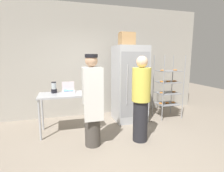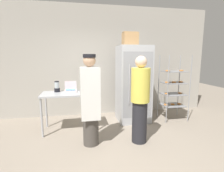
{
  "view_description": "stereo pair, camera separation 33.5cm",
  "coord_description": "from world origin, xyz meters",
  "px_view_note": "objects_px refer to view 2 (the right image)",
  "views": [
    {
      "loc": [
        -1.02,
        -2.75,
        1.68
      ],
      "look_at": [
        -0.01,
        0.66,
        1.07
      ],
      "focal_mm": 28.0,
      "sensor_mm": 36.0,
      "label": 1
    },
    {
      "loc": [
        -0.69,
        -2.83,
        1.68
      ],
      "look_at": [
        -0.01,
        0.66,
        1.07
      ],
      "focal_mm": 28.0,
      "sensor_mm": 36.0,
      "label": 2
    }
  ],
  "objects_px": {
    "refrigerator": "(133,84)",
    "person_baker": "(90,99)",
    "baking_rack": "(174,88)",
    "donut_box": "(71,90)",
    "cardboard_storage_box": "(130,39)",
    "blender_pitcher": "(57,87)",
    "person_customer": "(140,99)"
  },
  "relations": [
    {
      "from": "person_baker",
      "to": "person_customer",
      "type": "distance_m",
      "value": 0.95
    },
    {
      "from": "donut_box",
      "to": "blender_pitcher",
      "type": "bearing_deg",
      "value": 160.15
    },
    {
      "from": "baking_rack",
      "to": "person_baker",
      "type": "distance_m",
      "value": 2.48
    },
    {
      "from": "baking_rack",
      "to": "person_customer",
      "type": "bearing_deg",
      "value": -141.23
    },
    {
      "from": "blender_pitcher",
      "to": "person_customer",
      "type": "distance_m",
      "value": 1.92
    },
    {
      "from": "cardboard_storage_box",
      "to": "baking_rack",
      "type": "bearing_deg",
      "value": -1.53
    },
    {
      "from": "donut_box",
      "to": "cardboard_storage_box",
      "type": "distance_m",
      "value": 1.87
    },
    {
      "from": "donut_box",
      "to": "blender_pitcher",
      "type": "distance_m",
      "value": 0.33
    },
    {
      "from": "baking_rack",
      "to": "person_baker",
      "type": "height_order",
      "value": "person_baker"
    },
    {
      "from": "person_baker",
      "to": "person_customer",
      "type": "height_order",
      "value": "person_baker"
    },
    {
      "from": "refrigerator",
      "to": "donut_box",
      "type": "bearing_deg",
      "value": -169.63
    },
    {
      "from": "cardboard_storage_box",
      "to": "donut_box",
      "type": "bearing_deg",
      "value": -171.82
    },
    {
      "from": "donut_box",
      "to": "cardboard_storage_box",
      "type": "height_order",
      "value": "cardboard_storage_box"
    },
    {
      "from": "baking_rack",
      "to": "cardboard_storage_box",
      "type": "height_order",
      "value": "cardboard_storage_box"
    },
    {
      "from": "donut_box",
      "to": "person_customer",
      "type": "relative_size",
      "value": 0.16
    },
    {
      "from": "person_baker",
      "to": "person_customer",
      "type": "xyz_separation_m",
      "value": [
        0.95,
        -0.08,
        -0.03
      ]
    },
    {
      "from": "cardboard_storage_box",
      "to": "person_baker",
      "type": "relative_size",
      "value": 0.21
    },
    {
      "from": "refrigerator",
      "to": "person_baker",
      "type": "bearing_deg",
      "value": -137.2
    },
    {
      "from": "donut_box",
      "to": "cardboard_storage_box",
      "type": "relative_size",
      "value": 0.75
    },
    {
      "from": "refrigerator",
      "to": "baking_rack",
      "type": "relative_size",
      "value": 1.14
    },
    {
      "from": "baking_rack",
      "to": "donut_box",
      "type": "height_order",
      "value": "baking_rack"
    },
    {
      "from": "donut_box",
      "to": "person_customer",
      "type": "distance_m",
      "value": 1.6
    },
    {
      "from": "blender_pitcher",
      "to": "person_baker",
      "type": "distance_m",
      "value": 1.15
    },
    {
      "from": "person_customer",
      "to": "baking_rack",
      "type": "bearing_deg",
      "value": 38.77
    },
    {
      "from": "refrigerator",
      "to": "person_baker",
      "type": "distance_m",
      "value": 1.62
    },
    {
      "from": "refrigerator",
      "to": "person_baker",
      "type": "relative_size",
      "value": 1.13
    },
    {
      "from": "donut_box",
      "to": "person_customer",
      "type": "bearing_deg",
      "value": -33.7
    },
    {
      "from": "donut_box",
      "to": "person_baker",
      "type": "relative_size",
      "value": 0.16
    },
    {
      "from": "baking_rack",
      "to": "cardboard_storage_box",
      "type": "xyz_separation_m",
      "value": [
        -1.21,
        0.03,
        1.26
      ]
    },
    {
      "from": "refrigerator",
      "to": "baking_rack",
      "type": "xyz_separation_m",
      "value": [
        1.08,
        -0.11,
        -0.13
      ]
    },
    {
      "from": "baking_rack",
      "to": "cardboard_storage_box",
      "type": "bearing_deg",
      "value": 178.47
    },
    {
      "from": "refrigerator",
      "to": "cardboard_storage_box",
      "type": "xyz_separation_m",
      "value": [
        -0.13,
        -0.08,
        1.13
      ]
    }
  ]
}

